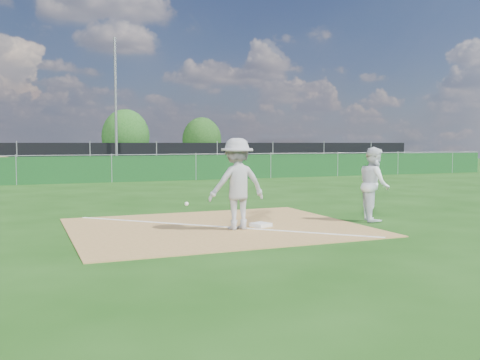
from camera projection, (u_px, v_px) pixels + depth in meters
name	position (u px, v px, depth m)	size (l,w,h in m)	color
ground	(133.00, 192.00, 19.67)	(90.00, 90.00, 0.00)	#15400D
infield_dirt	(216.00, 227.00, 11.36)	(6.00, 5.00, 0.02)	olive
foul_line	(216.00, 226.00, 11.36)	(0.08, 7.00, 0.01)	white
green_fence	(112.00, 169.00, 24.24)	(44.00, 0.05, 1.20)	#103D17
black_fence	(90.00, 158.00, 31.60)	(46.00, 0.04, 1.80)	black
parking_lot	(81.00, 169.00, 36.27)	(46.00, 9.00, 0.01)	black
light_pole	(116.00, 106.00, 31.67)	(0.16, 0.16, 8.00)	slate
first_base	(261.00, 225.00, 11.38)	(0.36, 0.36, 0.07)	silver
play_at_first	(237.00, 184.00, 10.97)	(1.78, 0.73, 1.88)	#ADADAF
runner	(374.00, 184.00, 12.26)	(0.83, 0.65, 1.71)	white
car_mid	(47.00, 159.00, 35.56)	(1.52, 4.36, 1.44)	black
car_right	(137.00, 159.00, 37.86)	(1.88, 4.62, 1.34)	black
tree_mid	(126.00, 136.00, 42.46)	(3.76, 3.76, 4.46)	#382316
tree_right	(202.00, 140.00, 46.20)	(3.37, 3.37, 4.00)	#382316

